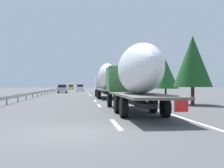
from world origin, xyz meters
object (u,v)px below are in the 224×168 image
Objects in this scene: truck_lead at (106,79)px; car_white_van at (80,88)px; truck_trailing at (135,75)px; car_yellow_coupe at (71,87)px; road_sign at (110,83)px; car_silver_hatch at (62,89)px.

car_white_van is at bearing 4.97° from truck_lead.
truck_lead reaches higher than truck_trailing.
car_yellow_coupe is (68.46, 7.03, -1.58)m from truck_lead.
road_sign reaches higher than car_white_van.
truck_lead is 2.57× the size of car_silver_hatch.
road_sign is at bearing -4.04° from truck_trailing.
truck_trailing is at bearing 175.96° from road_sign.
truck_trailing reaches higher than car_yellow_coupe.
truck_trailing is 87.48m from car_yellow_coupe.
road_sign reaches higher than car_silver_hatch.
car_silver_hatch is (24.14, 7.29, -1.58)m from truck_lead.
car_yellow_coupe is 44.52m from road_sign.
car_silver_hatch is 1.04× the size of car_yellow_coupe.
car_white_van reaches higher than car_yellow_coupe.
truck_lead reaches higher than car_white_van.
truck_trailing is 59.56m from car_white_van.
car_silver_hatch is (-16.58, 3.75, -0.02)m from car_white_van.
truck_trailing is at bearing -170.34° from car_silver_hatch.
car_silver_hatch is 1.54× the size of road_sign.
car_yellow_coupe is (87.18, 7.03, -1.43)m from truck_trailing.
truck_lead is at bearing -174.13° from car_yellow_coupe.
truck_lead is 0.95× the size of truck_trailing.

